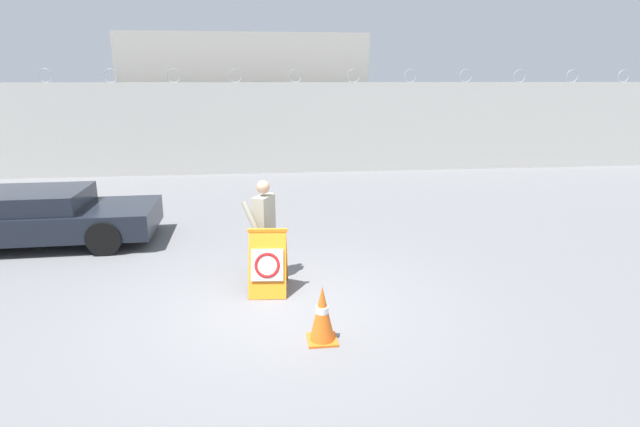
{
  "coord_description": "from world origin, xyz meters",
  "views": [
    {
      "loc": [
        -0.21,
        -6.89,
        3.29
      ],
      "look_at": [
        0.82,
        1.9,
        0.9
      ],
      "focal_mm": 28.0,
      "sensor_mm": 36.0,
      "label": 1
    }
  ],
  "objects_px": {
    "traffic_cone_near": "(322,314)",
    "parked_car_front_coupe": "(42,216)",
    "barricade_sign": "(268,261)",
    "security_guard": "(264,225)"
  },
  "relations": [
    {
      "from": "security_guard",
      "to": "traffic_cone_near",
      "type": "xyz_separation_m",
      "value": [
        0.71,
        -2.25,
        -0.56
      ]
    },
    {
      "from": "barricade_sign",
      "to": "security_guard",
      "type": "distance_m",
      "value": 0.7
    },
    {
      "from": "barricade_sign",
      "to": "parked_car_front_coupe",
      "type": "height_order",
      "value": "parked_car_front_coupe"
    },
    {
      "from": "barricade_sign",
      "to": "traffic_cone_near",
      "type": "xyz_separation_m",
      "value": [
        0.66,
        -1.7,
        -0.13
      ]
    },
    {
      "from": "barricade_sign",
      "to": "security_guard",
      "type": "relative_size",
      "value": 0.6
    },
    {
      "from": "security_guard",
      "to": "parked_car_front_coupe",
      "type": "bearing_deg",
      "value": -89.85
    },
    {
      "from": "barricade_sign",
      "to": "parked_car_front_coupe",
      "type": "xyz_separation_m",
      "value": [
        -4.54,
        2.9,
        0.08
      ]
    },
    {
      "from": "traffic_cone_near",
      "to": "parked_car_front_coupe",
      "type": "bearing_deg",
      "value": 138.52
    },
    {
      "from": "security_guard",
      "to": "traffic_cone_near",
      "type": "distance_m",
      "value": 2.42
    },
    {
      "from": "barricade_sign",
      "to": "parked_car_front_coupe",
      "type": "bearing_deg",
      "value": 152.6
    }
  ]
}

